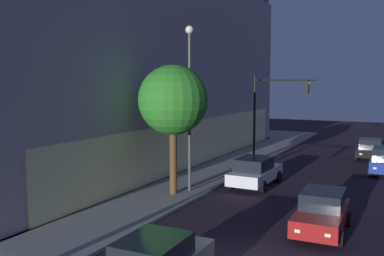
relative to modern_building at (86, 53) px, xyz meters
name	(u,v)px	position (x,y,z in m)	size (l,w,h in m)	color
modern_building	(86,53)	(0.00, 0.00, 0.00)	(35.62, 21.39, 17.30)	#4C4C51
traffic_light_far_corner	(273,104)	(3.06, -15.01, -4.01)	(0.33, 4.64, 6.55)	black
street_lamp_sidewalk	(190,90)	(-7.29, -13.41, -2.88)	(0.44, 0.44, 8.95)	#434343
sidewalk_tree	(173,101)	(-8.23, -12.92, -3.42)	(3.71, 3.71, 6.89)	brown
car_red	(322,212)	(-10.32, -21.03, -7.73)	(4.29, 2.10, 1.67)	maroon
car_white	(255,171)	(-4.01, -16.08, -7.69)	(4.80, 2.22, 1.72)	silver
car_black	(370,149)	(9.03, -21.40, -7.75)	(4.32, 2.19, 1.60)	black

